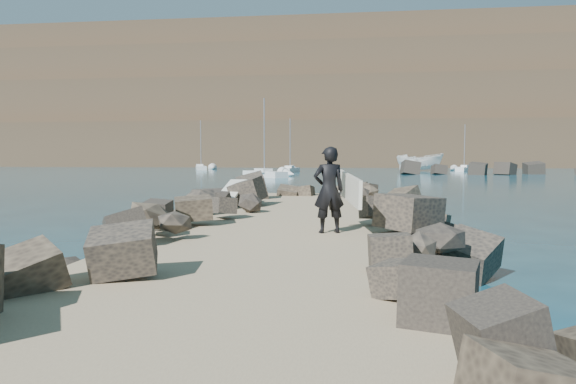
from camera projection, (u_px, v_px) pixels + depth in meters
The scene contains 14 objects.
ground at pixel (293, 250), 12.67m from camera, with size 800.00×800.00×0.00m, color #0F384C.
jetty at pixel (282, 253), 10.67m from camera, with size 6.00×26.00×0.60m, color #8C7759.
riprap_left at pixel (157, 237), 11.51m from camera, with size 2.60×22.00×1.00m, color black.
riprap_right at pixel (422, 242), 10.80m from camera, with size 2.60×22.00×1.00m, color black.
headland at pixel (378, 115), 168.73m from camera, with size 360.00×140.00×32.00m, color #2D4919.
surfboard_resting at pixel (232, 193), 17.62m from camera, with size 0.62×2.47×0.08m, color white.
boat_imported at pixel (420, 162), 79.75m from camera, with size 2.68×7.13×2.75m, color silver.
surfer_with_board at pixel (332, 190), 11.37m from camera, with size 1.12×2.35×1.92m.
sailboat_e at pixel (201, 168), 87.42m from camera, with size 3.78×7.20×8.54m.
sailboat_a at pixel (264, 174), 56.88m from camera, with size 5.92×6.72×8.84m.
sailboat_f at pixel (533, 166), 101.30m from camera, with size 2.10×5.10×6.23m.
sailboat_b at pixel (290, 170), 73.75m from camera, with size 2.16×6.57×7.85m.
sailboat_d at pixel (464, 169), 79.41m from camera, with size 3.67×6.01×7.34m.
headland_buildings at pixel (402, 54), 158.92m from camera, with size 137.50×30.50×5.00m.
Camera 1 is at (1.42, -12.46, 2.31)m, focal length 32.00 mm.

